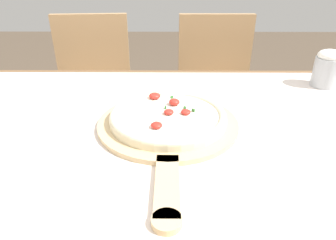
{
  "coord_description": "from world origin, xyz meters",
  "views": [
    {
      "loc": [
        0.06,
        -0.59,
        1.11
      ],
      "look_at": [
        0.06,
        0.04,
        0.78
      ],
      "focal_mm": 32.0,
      "sensor_mm": 36.0,
      "label": 1
    }
  ],
  "objects_px": {
    "pizza": "(168,116)",
    "flour_cup": "(327,68)",
    "pizza_peel": "(168,127)",
    "chair_right": "(215,91)",
    "chair_left": "(94,91)"
  },
  "relations": [
    {
      "from": "pizza",
      "to": "chair_right",
      "type": "relative_size",
      "value": 0.33
    },
    {
      "from": "pizza_peel",
      "to": "chair_right",
      "type": "height_order",
      "value": "chair_right"
    },
    {
      "from": "pizza",
      "to": "chair_left",
      "type": "bearing_deg",
      "value": 116.05
    },
    {
      "from": "chair_right",
      "to": "flour_cup",
      "type": "xyz_separation_m",
      "value": [
        0.27,
        -0.54,
        0.3
      ]
    },
    {
      "from": "pizza_peel",
      "to": "flour_cup",
      "type": "xyz_separation_m",
      "value": [
        0.51,
        0.29,
        0.06
      ]
    },
    {
      "from": "pizza_peel",
      "to": "pizza",
      "type": "relative_size",
      "value": 1.81
    },
    {
      "from": "pizza_peel",
      "to": "flour_cup",
      "type": "height_order",
      "value": "flour_cup"
    },
    {
      "from": "pizza_peel",
      "to": "chair_right",
      "type": "bearing_deg",
      "value": 73.86
    },
    {
      "from": "pizza",
      "to": "chair_right",
      "type": "bearing_deg",
      "value": 73.46
    },
    {
      "from": "chair_right",
      "to": "flour_cup",
      "type": "bearing_deg",
      "value": -63.41
    },
    {
      "from": "chair_left",
      "to": "flour_cup",
      "type": "distance_m",
      "value": 1.1
    },
    {
      "from": "flour_cup",
      "to": "pizza_peel",
      "type": "bearing_deg",
      "value": -150.18
    },
    {
      "from": "chair_left",
      "to": "chair_right",
      "type": "height_order",
      "value": "same"
    },
    {
      "from": "pizza",
      "to": "flour_cup",
      "type": "bearing_deg",
      "value": 28.06
    },
    {
      "from": "pizza",
      "to": "chair_left",
      "type": "xyz_separation_m",
      "value": [
        -0.4,
        0.81,
        -0.26
      ]
    }
  ]
}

